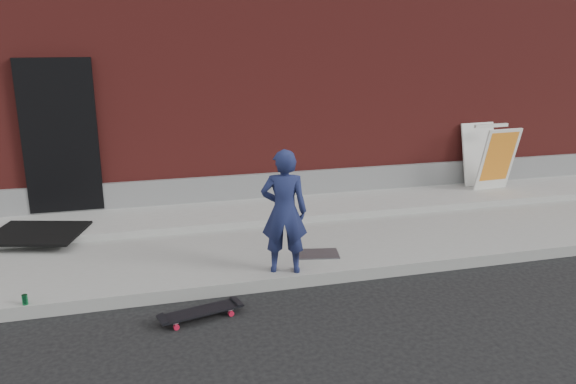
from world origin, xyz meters
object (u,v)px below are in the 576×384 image
object	(u,v)px
skateboard	(201,312)
soda_can	(25,300)
pizza_sign	(489,156)
child	(284,212)

from	to	relation	value
skateboard	soda_can	distance (m)	1.82
pizza_sign	soda_can	distance (m)	7.54
skateboard	soda_can	bearing A→B (deg)	164.26
child	skateboard	size ratio (longest dim) A/B	1.66
pizza_sign	soda_can	size ratio (longest dim) A/B	10.29
child	skateboard	distance (m)	1.47
pizza_sign	soda_can	bearing A→B (deg)	-160.39
skateboard	pizza_sign	size ratio (longest dim) A/B	0.79
skateboard	soda_can	world-z (taller)	soda_can
child	pizza_sign	world-z (taller)	child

